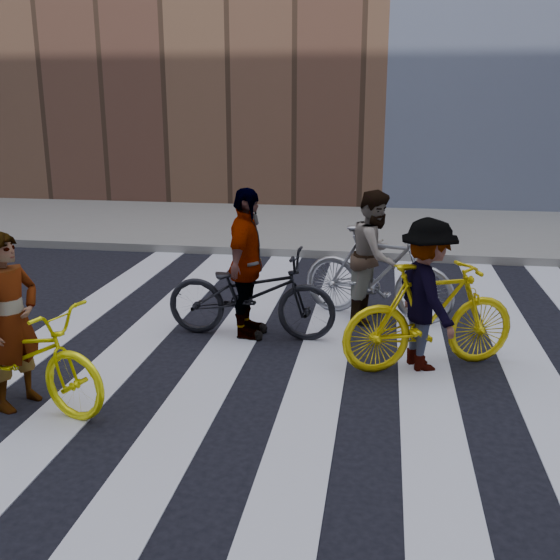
% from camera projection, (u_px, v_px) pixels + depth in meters
% --- Properties ---
extents(ground, '(100.00, 100.00, 0.00)m').
position_uv_depth(ground, '(372.00, 374.00, 6.84)').
color(ground, black).
rests_on(ground, ground).
extents(sidewalk_far, '(100.00, 5.00, 0.15)m').
position_uv_depth(sidewalk_far, '(380.00, 230.00, 13.95)').
color(sidewalk_far, gray).
rests_on(sidewalk_far, ground).
extents(zebra_crosswalk, '(8.25, 10.00, 0.01)m').
position_uv_depth(zebra_crosswalk, '(372.00, 374.00, 6.84)').
color(zebra_crosswalk, silver).
rests_on(zebra_crosswalk, ground).
extents(bike_yellow_left, '(2.05, 1.20, 1.02)m').
position_uv_depth(bike_yellow_left, '(21.00, 354.00, 6.03)').
color(bike_yellow_left, '#FFFB0E').
rests_on(bike_yellow_left, ground).
extents(bike_silver_mid, '(2.08, 1.10, 1.20)m').
position_uv_depth(bike_silver_mid, '(378.00, 274.00, 8.44)').
color(bike_silver_mid, '#9799A0').
rests_on(bike_silver_mid, ground).
extents(bike_yellow_right, '(2.00, 1.25, 1.16)m').
position_uv_depth(bike_yellow_right, '(430.00, 316.00, 6.86)').
color(bike_yellow_right, yellow).
rests_on(bike_yellow_right, ground).
extents(bike_dark_rear, '(2.07, 0.78, 1.07)m').
position_uv_depth(bike_dark_rear, '(251.00, 294.00, 7.80)').
color(bike_dark_rear, black).
rests_on(bike_dark_rear, ground).
extents(rider_left, '(0.55, 0.69, 1.66)m').
position_uv_depth(rider_left, '(12.00, 321.00, 5.95)').
color(rider_left, slate).
rests_on(rider_left, ground).
extents(rider_mid, '(0.84, 0.96, 1.68)m').
position_uv_depth(rider_mid, '(375.00, 255.00, 8.38)').
color(rider_mid, slate).
rests_on(rider_mid, ground).
extents(rider_right, '(0.96, 1.19, 1.62)m').
position_uv_depth(rider_right, '(426.00, 295.00, 6.81)').
color(rider_right, slate).
rests_on(rider_right, ground).
extents(rider_rear, '(0.47, 1.07, 1.80)m').
position_uv_depth(rider_rear, '(246.00, 264.00, 7.71)').
color(rider_rear, slate).
rests_on(rider_rear, ground).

